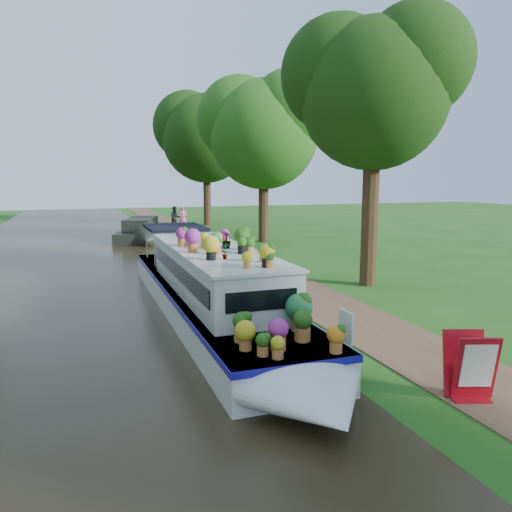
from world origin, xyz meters
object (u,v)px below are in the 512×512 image
Objects in this scene: sandwich_board at (470,369)px; plant_boat at (214,289)px; pedestrian_dark at (175,218)px; second_boat at (141,231)px; pedestrian_pink at (183,218)px.

plant_boat is at bearing 134.58° from sandwich_board.
sandwich_board is 28.56m from pedestrian_dark.
second_boat is 4.43× the size of pedestrian_pink.
second_boat is 6.42× the size of sandwich_board.
plant_boat is at bearing -102.76° from pedestrian_pink.
sandwich_board is 0.68× the size of pedestrian_dark.
pedestrian_pink is (3.85, 22.98, -0.03)m from plant_boat.
pedestrian_dark is (-0.59, -0.17, 0.01)m from pedestrian_pink.
pedestrian_pink is (1.06, 28.72, 0.30)m from sandwich_board.
pedestrian_dark is (3.26, 22.81, -0.02)m from plant_boat.
second_boat reaches higher than sandwich_board.
second_boat is (0.27, 17.57, -0.33)m from plant_boat.
pedestrian_pink is 0.99× the size of pedestrian_dark.
pedestrian_pink is (3.58, 5.41, 0.30)m from second_boat.
plant_boat reaches higher than second_boat.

